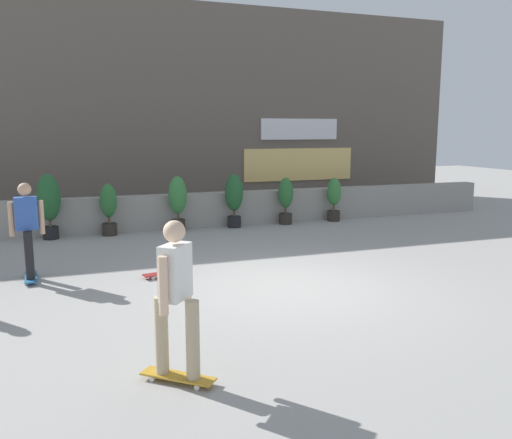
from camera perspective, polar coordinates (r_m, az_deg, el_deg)
ground_plane at (r=8.90m, az=3.30°, el=-7.24°), size 48.00×48.00×0.00m
planter_wall at (r=14.39m, az=-6.09°, el=1.03°), size 18.00×0.40×0.90m
building_backdrop at (r=18.16m, az=-9.31°, el=11.57°), size 20.00×2.08×6.50m
potted_plant_0 at (r=13.49m, az=-21.28°, el=1.84°), size 0.54×0.54×1.56m
potted_plant_1 at (r=13.55m, az=-15.49°, el=1.29°), size 0.41×0.41×1.28m
potted_plant_2 at (r=13.76m, az=-8.37°, el=2.10°), size 0.47×0.47×1.41m
potted_plant_3 at (r=14.14m, az=-2.36°, el=2.44°), size 0.48×0.48×1.43m
potted_plant_4 at (r=14.66m, az=3.19°, el=2.25°), size 0.41×0.41×1.29m
potted_plant_5 at (r=15.31m, az=8.33°, el=2.32°), size 0.38×0.38×1.24m
skater_foreground at (r=9.85m, az=-23.27°, el=-0.75°), size 0.56×0.81×1.70m
skater_mid_plaza at (r=5.45m, az=-8.57°, el=-7.94°), size 0.74×0.67×1.70m
skateboard_near_camera at (r=9.63m, az=-9.67°, el=-5.67°), size 0.82×0.35×0.08m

